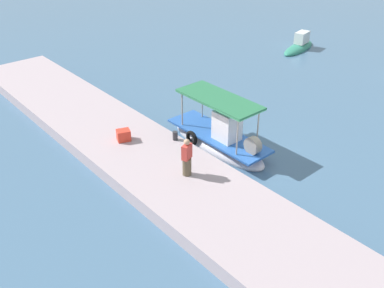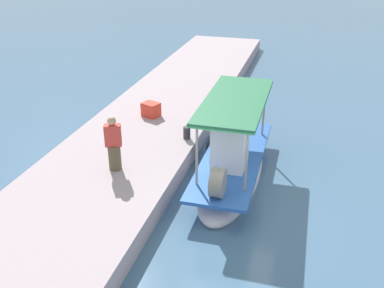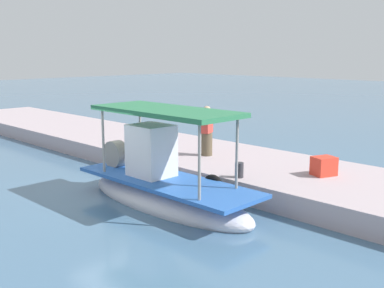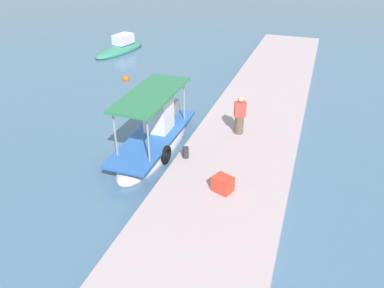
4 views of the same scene
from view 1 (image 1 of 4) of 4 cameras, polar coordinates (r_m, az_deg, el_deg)
name	(u,v)px [view 1 (image 1 of 4)]	position (r m, az deg, el deg)	size (l,w,h in m)	color
ground_plane	(245,157)	(20.51, 6.91, -1.64)	(120.00, 120.00, 0.00)	#476B8A
dock_quay	(180,183)	(18.09, -1.58, -5.10)	(36.00, 4.27, 0.61)	#B2A1A7
main_fishing_boat	(219,139)	(20.87, 3.56, 0.68)	(5.80, 1.89, 2.93)	silver
fisherman_near_bollard	(187,159)	(17.65, -0.67, -1.95)	(0.48, 0.53, 1.66)	brown
mooring_bollard	(175,136)	(20.42, -2.21, 1.09)	(0.24, 0.24, 0.42)	#2D2D33
cargo_crate	(124,135)	(20.59, -8.92, 1.15)	(0.61, 0.49, 0.53)	red
moored_boat_far	(299,46)	(35.68, 13.80, 12.28)	(2.12, 4.40, 1.53)	#30866C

